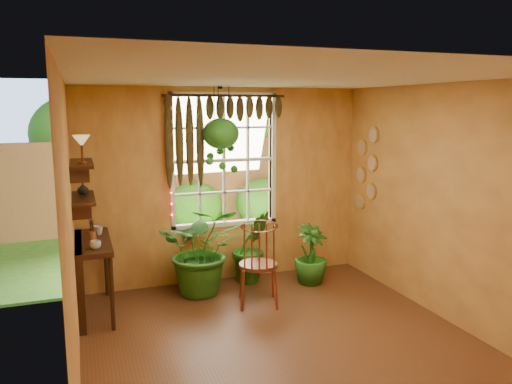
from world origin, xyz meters
The scene contains 23 objects.
floor centered at (0.00, 0.00, 0.00)m, with size 4.50×4.50×0.00m, color brown.
ceiling centered at (0.00, 0.00, 2.70)m, with size 4.50×4.50×0.00m, color white.
wall_back centered at (0.00, 2.25, 1.35)m, with size 4.00×4.00×0.00m, color #E8AE4F.
wall_left centered at (-2.00, 0.00, 1.35)m, with size 4.50×4.50×0.00m, color #E8AE4F.
wall_right centered at (2.00, 0.00, 1.35)m, with size 4.50×4.50×0.00m, color #E8AE4F.
window centered at (0.00, 2.28, 1.70)m, with size 1.52×0.10×1.86m.
valance_vine centered at (-0.08, 2.16, 2.28)m, with size 1.70×0.12×1.10m.
string_lights centered at (-0.76, 2.19, 1.75)m, with size 0.03×0.03×1.54m, color #FF2633, non-canonical shape.
wall_plates centered at (1.98, 1.79, 1.55)m, with size 0.04×0.32×1.10m, color #FFECD0, non-canonical shape.
counter_ledge centered at (-1.91, 1.60, 0.55)m, with size 0.40×1.20×0.90m.
shelf_lower centered at (-1.88, 1.60, 1.40)m, with size 0.25×0.90×0.04m, color #321B0D.
shelf_upper centered at (-1.88, 1.60, 1.80)m, with size 0.25×0.90×0.04m, color #321B0D.
backyard centered at (0.24, 6.87, 1.28)m, with size 14.00×10.00×12.00m.
windsor_chair centered at (0.11, 1.18, 0.37)m, with size 0.60×0.62×1.29m.
potted_plant_left centered at (-0.44, 1.80, 0.59)m, with size 1.07×0.93×1.19m, color #174D14.
potted_plant_mid centered at (0.31, 1.99, 0.51)m, with size 0.56×0.45×1.02m, color #174D14.
potted_plant_right centered at (1.06, 1.66, 0.41)m, with size 0.46×0.46×0.83m, color #174D14.
hanging_basket centered at (-0.11, 2.04, 2.03)m, with size 0.48×0.48×1.15m.
cup_a centered at (-1.78, 1.19, 0.95)m, with size 0.12×0.12×0.09m, color silver.
cup_b centered at (-1.72, 1.84, 0.95)m, with size 0.12×0.12×0.11m, color beige.
brush_jar centered at (-1.80, 1.57, 1.03)m, with size 0.09×0.09×0.32m.
shelf_vase centered at (-1.87, 1.79, 1.48)m, with size 0.13×0.13×0.13m, color #B2AD99.
tiffany_lamp centered at (-1.86, 1.40, 2.05)m, with size 0.19×0.19×0.31m.
Camera 1 is at (-1.91, -4.35, 2.44)m, focal length 35.00 mm.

